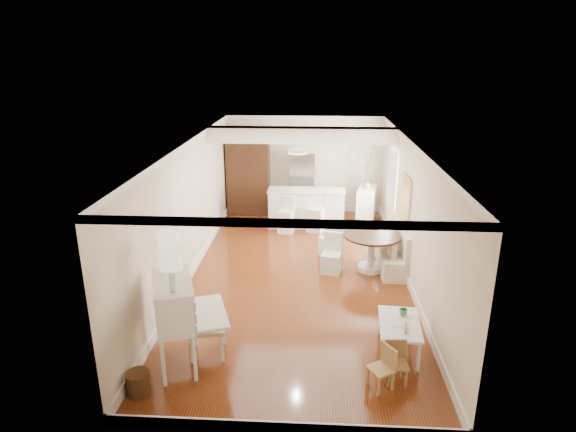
# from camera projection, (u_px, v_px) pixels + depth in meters

# --- Properties ---
(room) EXTENTS (9.00, 9.04, 2.82)m
(room) POSITION_uv_depth(u_px,v_px,m) (301.00, 181.00, 9.84)
(room) COLOR brown
(room) RESTS_ON ground
(secretary_bureau) EXTENTS (1.38, 1.39, 1.38)m
(secretary_bureau) POSITION_uv_depth(u_px,v_px,m) (175.00, 323.00, 7.06)
(secretary_bureau) COLOR white
(secretary_bureau) RESTS_ON ground
(gustavian_armchair) EXTENTS (0.65, 0.65, 1.01)m
(gustavian_armchair) POSITION_uv_depth(u_px,v_px,m) (207.00, 325.00, 7.35)
(gustavian_armchair) COLOR white
(gustavian_armchair) RESTS_ON ground
(wicker_basket) EXTENTS (0.43, 0.43, 0.32)m
(wicker_basket) POSITION_uv_depth(u_px,v_px,m) (138.00, 383.00, 6.59)
(wicker_basket) COLOR #4A2F17
(wicker_basket) RESTS_ON ground
(kids_table) EXTENTS (0.70, 1.08, 0.51)m
(kids_table) POSITION_uv_depth(u_px,v_px,m) (399.00, 337.00, 7.48)
(kids_table) COLOR white
(kids_table) RESTS_ON ground
(kids_chair_a) EXTENTS (0.43, 0.43, 0.64)m
(kids_chair_a) POSITION_uv_depth(u_px,v_px,m) (381.00, 368.00, 6.63)
(kids_chair_a) COLOR tan
(kids_chair_a) RESTS_ON ground
(kids_chair_b) EXTENTS (0.32, 0.32, 0.56)m
(kids_chair_b) POSITION_uv_depth(u_px,v_px,m) (397.00, 342.00, 7.32)
(kids_chair_b) COLOR #9B6E46
(kids_chair_b) RESTS_ON ground
(kids_chair_c) EXTENTS (0.32, 0.32, 0.62)m
(kids_chair_c) POSITION_uv_depth(u_px,v_px,m) (397.00, 363.00, 6.76)
(kids_chair_c) COLOR #A37D4A
(kids_chair_c) RESTS_ON ground
(banquette) EXTENTS (0.52, 1.60, 0.98)m
(banquette) POSITION_uv_depth(u_px,v_px,m) (391.00, 247.00, 10.37)
(banquette) COLOR silver
(banquette) RESTS_ON ground
(dining_table) EXTENTS (1.30, 1.30, 0.82)m
(dining_table) POSITION_uv_depth(u_px,v_px,m) (371.00, 252.00, 10.29)
(dining_table) COLOR #402514
(dining_table) RESTS_ON ground
(slip_chair_near) EXTENTS (0.47, 0.49, 0.85)m
(slip_chair_near) POSITION_uv_depth(u_px,v_px,m) (331.00, 254.00, 10.19)
(slip_chair_near) COLOR white
(slip_chair_near) RESTS_ON ground
(slip_chair_far) EXTENTS (0.58, 0.59, 0.90)m
(slip_chair_far) POSITION_uv_depth(u_px,v_px,m) (331.00, 238.00, 11.00)
(slip_chair_far) COLOR white
(slip_chair_far) RESTS_ON ground
(breakfast_counter) EXTENTS (2.05, 0.65, 1.03)m
(breakfast_counter) POSITION_uv_depth(u_px,v_px,m) (306.00, 208.00, 12.93)
(breakfast_counter) COLOR white
(breakfast_counter) RESTS_ON ground
(bar_stool_left) EXTENTS (0.46, 0.46, 0.94)m
(bar_stool_left) POSITION_uv_depth(u_px,v_px,m) (286.00, 215.00, 12.49)
(bar_stool_left) COLOR white
(bar_stool_left) RESTS_ON ground
(bar_stool_right) EXTENTS (0.52, 0.52, 1.02)m
(bar_stool_right) POSITION_uv_depth(u_px,v_px,m) (316.00, 213.00, 12.55)
(bar_stool_right) COLOR white
(bar_stool_right) RESTS_ON ground
(pantry_cabinet) EXTENTS (1.20, 0.60, 2.30)m
(pantry_cabinet) POSITION_uv_depth(u_px,v_px,m) (248.00, 175.00, 13.84)
(pantry_cabinet) COLOR #381E11
(pantry_cabinet) RESTS_ON ground
(fridge) EXTENTS (0.75, 0.65, 1.80)m
(fridge) POSITION_uv_depth(u_px,v_px,m) (314.00, 184.00, 13.79)
(fridge) COLOR silver
(fridge) RESTS_ON ground
(sideboard) EXTENTS (0.64, 1.09, 0.97)m
(sideboard) POSITION_uv_depth(u_px,v_px,m) (366.00, 205.00, 13.29)
(sideboard) COLOR white
(sideboard) RESTS_ON ground
(pencil_cup) EXTENTS (0.15, 0.15, 0.10)m
(pencil_cup) POSITION_uv_depth(u_px,v_px,m) (403.00, 312.00, 7.61)
(pencil_cup) COLOR #569456
(pencil_cup) RESTS_ON kids_table
(branch_vase) EXTENTS (0.23, 0.23, 0.18)m
(branch_vase) POSITION_uv_depth(u_px,v_px,m) (368.00, 185.00, 13.14)
(branch_vase) COLOR white
(branch_vase) RESTS_ON sideboard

